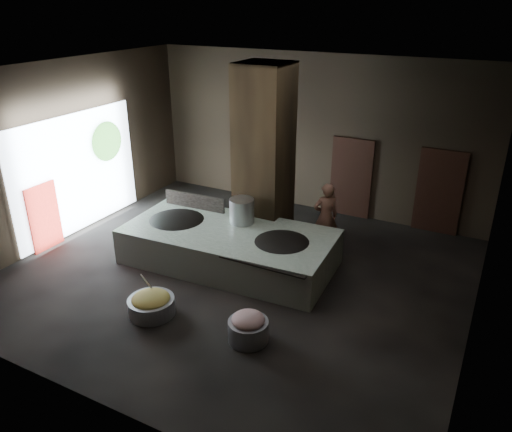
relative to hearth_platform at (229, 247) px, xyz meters
The scene contains 28 objects.
floor 0.74m from the hearth_platform, 39.73° to the right, with size 10.00×9.00×0.10m, color black.
ceiling 4.16m from the hearth_platform, 39.73° to the right, with size 10.00×9.00×0.10m, color black.
back_wall 4.59m from the hearth_platform, 84.04° to the left, with size 10.00×0.10×4.50m, color black.
front_wall 5.26m from the hearth_platform, 84.92° to the right, with size 10.00×0.10×4.50m, color black.
left_wall 4.97m from the hearth_platform, behind, with size 0.10×9.00×4.50m, color black.
right_wall 5.79m from the hearth_platform, ahead, with size 0.10×9.00×4.50m, color black.
pillar 2.39m from the hearth_platform, 84.90° to the left, with size 1.20×1.20×4.50m, color black.
hearth_platform is the anchor object (origin of this frame).
platform_cap 0.39m from the hearth_platform, ahead, with size 4.80×2.30×0.03m, color black.
wok_left 1.49m from the hearth_platform, behind, with size 1.55×1.55×0.43m, color black.
wok_left_rim 1.50m from the hearth_platform, behind, with size 1.58×1.58×0.05m, color black.
wok_right 1.39m from the hearth_platform, ahead, with size 1.44×1.44×0.41m, color black.
wok_right_rim 1.41m from the hearth_platform, ahead, with size 1.47×1.47×0.05m, color black.
stock_pot 0.89m from the hearth_platform, 84.81° to the left, with size 0.60×0.60×0.64m, color #A3A7AA.
splash_guard 1.74m from the hearth_platform, 152.65° to the left, with size 1.71×0.06×0.43m, color black.
cook 2.52m from the hearth_platform, 45.58° to the left, with size 0.63×0.41×1.74m, color #925F4A.
veg_basin 2.58m from the hearth_platform, 96.87° to the right, with size 0.93×0.93×0.34m, color gray.
veg_fill 2.57m from the hearth_platform, 96.87° to the right, with size 0.77×0.77×0.24m, color #80994A.
ladle 2.45m from the hearth_platform, 100.79° to the right, with size 0.03×0.03×0.74m, color #A3A7AA.
meat_basin 3.00m from the hearth_platform, 52.73° to the right, with size 0.75×0.75×0.41m, color gray.
meat_fill 2.99m from the hearth_platform, 52.73° to the right, with size 0.62×0.62×0.24m, color #AC676B.
doorway_near 4.45m from the hearth_platform, 68.17° to the left, with size 1.18×0.08×2.38m, color black.
doorway_near_glow 4.64m from the hearth_platform, 70.14° to the left, with size 0.74×0.04×1.75m, color #8C6647.
doorway_far 5.78m from the hearth_platform, 45.35° to the left, with size 1.18×0.08×2.38m, color black.
doorway_far_glow 5.84m from the hearth_platform, 47.58° to the left, with size 0.77×0.04×1.83m, color #8C6647.
left_opening 4.67m from the hearth_platform, behind, with size 0.04×4.20×3.10m, color white.
pavilion_sliver 4.70m from the hearth_platform, 161.77° to the right, with size 0.05×0.90×1.70m, color maroon.
tree_silhouette 4.85m from the hearth_platform, 168.02° to the left, with size 0.28×1.10×1.10m, color #194714.
Camera 1 is at (5.02, -8.66, 5.87)m, focal length 35.00 mm.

